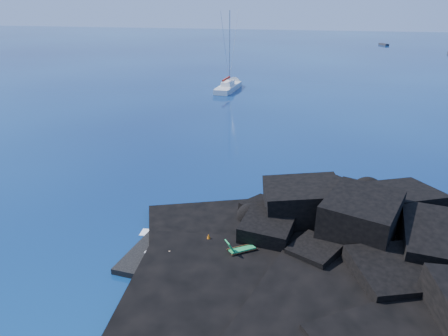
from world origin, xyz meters
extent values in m
plane|color=#030931|center=(0.00, 0.00, 0.00)|extent=(400.00, 400.00, 0.00)
cube|color=black|center=(4.50, 0.50, 0.00)|extent=(9.08, 6.86, 0.70)
cube|color=silver|center=(2.25, 0.12, 0.38)|extent=(2.23, 1.46, 0.05)
cone|color=#CF5F0A|center=(4.56, 1.92, 0.65)|extent=(0.44, 0.44, 0.61)
cube|color=#252429|center=(28.87, 134.04, 0.00)|extent=(3.02, 4.46, 0.57)
camera|label=1|loc=(10.64, -20.63, 14.40)|focal=35.00mm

